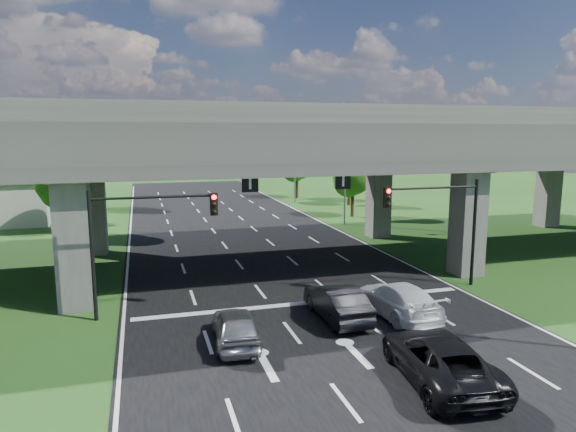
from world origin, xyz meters
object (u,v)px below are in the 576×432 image
streetlight_far (341,162)px  car_silver (236,326)px  car_dark (337,302)px  car_white (397,299)px  streetlight_beyond (292,155)px  signal_left (141,229)px  car_trailing (439,359)px  signal_right (441,214)px

streetlight_far → car_silver: 28.87m
car_dark → car_white: car_dark is taller
streetlight_beyond → car_white: bearing=-99.4°
car_white → signal_left: bearing=-20.0°
car_dark → car_trailing: bearing=99.5°
streetlight_far → car_trailing: size_ratio=1.74×
signal_left → streetlight_far: size_ratio=0.60×
car_silver → signal_left: bearing=-47.0°
car_dark → signal_right: bearing=-158.4°
streetlight_beyond → signal_right: bearing=-93.6°
car_trailing → streetlight_beyond: bearing=-93.1°
signal_left → car_silver: signal_left is taller
car_trailing → streetlight_far: bearing=-98.4°
signal_right → car_white: (-4.28, -3.32, -3.38)m
signal_right → streetlight_far: 20.25m
signal_left → streetlight_far: bearing=48.2°
car_silver → car_trailing: bearing=145.2°
signal_right → streetlight_beyond: 36.17m
car_white → car_silver: bearing=4.3°
signal_right → car_trailing: bearing=-122.1°
signal_right → signal_left: size_ratio=1.00×
car_silver → car_white: (7.86, 1.11, 0.04)m
streetlight_beyond → car_dark: (-9.43, -38.98, -5.02)m
signal_left → car_trailing: (9.68, -9.51, -3.36)m
signal_right → car_silver: 13.37m
signal_right → streetlight_beyond: (2.27, 36.06, 1.66)m
car_white → streetlight_far: bearing=-109.4°
car_dark → car_white: 2.91m
car_silver → car_trailing: size_ratio=0.76×
streetlight_beyond → car_white: size_ratio=1.86×
streetlight_far → car_silver: bearing=-120.5°
signal_left → car_dark: size_ratio=1.24×
car_silver → signal_right: bearing=-155.3°
signal_right → streetlight_beyond: size_ratio=0.60×
signal_right → signal_left: (-15.65, 0.00, 0.00)m
streetlight_beyond → car_white: 40.23m
signal_left → streetlight_beyond: 40.30m
signal_right → car_silver: (-12.14, -4.43, -3.42)m
signal_left → car_trailing: size_ratio=1.05×
signal_left → car_dark: signal_left is taller
streetlight_beyond → car_trailing: 46.58m
streetlight_beyond → car_trailing: size_ratio=1.74×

